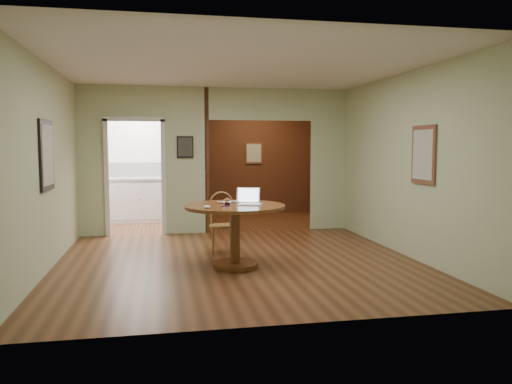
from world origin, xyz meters
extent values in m
plane|color=#472614|center=(0.00, 0.00, 0.00)|extent=(5.00, 5.00, 0.00)
plane|color=silver|center=(0.00, 0.00, 2.70)|extent=(5.00, 5.00, 0.00)
plane|color=#B8C296|center=(0.00, -2.50, 1.35)|extent=(5.00, 0.00, 5.00)
plane|color=#B8C296|center=(-2.50, 0.00, 1.35)|extent=(0.00, 5.00, 5.00)
plane|color=#B8C296|center=(2.50, 0.00, 1.35)|extent=(0.00, 5.00, 5.00)
cube|color=#B8C296|center=(-2.25, 2.50, 1.35)|extent=(0.50, 2.70, 0.04)
cube|color=#B8C296|center=(-0.60, 2.50, 1.35)|extent=(0.80, 2.70, 0.04)
cube|color=#B8C296|center=(2.15, 2.50, 1.35)|extent=(0.70, 2.70, 0.04)
plane|color=white|center=(-1.35, 4.50, 1.35)|extent=(2.70, 0.00, 2.70)
plane|color=#442613|center=(1.15, 5.00, 1.35)|extent=(2.70, 0.00, 2.70)
cube|color=#442613|center=(-0.20, 3.75, 1.35)|extent=(0.08, 2.50, 2.70)
cube|color=black|center=(-2.48, 0.00, 1.50)|extent=(0.03, 0.70, 0.90)
cube|color=brown|center=(2.48, -0.50, 1.50)|extent=(0.03, 0.60, 0.80)
cube|color=black|center=(-0.60, 2.48, 1.60)|extent=(0.30, 0.03, 0.40)
cube|color=beige|center=(1.15, 4.98, 1.45)|extent=(0.40, 0.03, 0.50)
cube|color=white|center=(-1.35, 4.49, 1.10)|extent=(2.00, 0.02, 0.32)
cylinder|color=brown|center=(-0.09, -0.24, 0.03)|extent=(0.62, 0.62, 0.06)
cylinder|color=brown|center=(-0.09, -0.24, 0.41)|extent=(0.13, 0.13, 0.73)
cylinder|color=brown|center=(-0.09, -0.24, 0.81)|extent=(1.34, 1.34, 0.04)
cylinder|color=#A77E3B|center=(-0.16, 0.63, 0.42)|extent=(0.42, 0.42, 0.03)
cylinder|color=#A77E3B|center=(-0.31, 0.50, 0.21)|extent=(0.03, 0.03, 0.42)
cylinder|color=#A77E3B|center=(-0.03, 0.48, 0.21)|extent=(0.03, 0.03, 0.42)
cylinder|color=#A77E3B|center=(-0.29, 0.78, 0.21)|extent=(0.03, 0.03, 0.42)
cylinder|color=#A77E3B|center=(-0.01, 0.76, 0.21)|extent=(0.03, 0.03, 0.42)
cylinder|color=#A77E3B|center=(-0.30, 0.78, 0.60)|extent=(0.02, 0.02, 0.34)
cylinder|color=#A77E3B|center=(0.01, 0.76, 0.60)|extent=(0.02, 0.02, 0.34)
torus|color=#A77E3B|center=(-0.14, 0.78, 0.75)|extent=(0.36, 0.05, 0.36)
cube|color=white|center=(0.11, -0.27, 0.84)|extent=(0.37, 0.32, 0.02)
cube|color=silver|center=(0.11, -0.30, 0.85)|extent=(0.29, 0.20, 0.00)
cube|color=white|center=(0.11, -0.14, 0.96)|extent=(0.32, 0.17, 0.21)
cube|color=#93A2BC|center=(0.11, -0.15, 0.96)|extent=(0.27, 0.14, 0.17)
imported|color=silver|center=(-0.11, -0.04, 0.85)|extent=(0.37, 0.28, 0.03)
ellipsoid|color=white|center=(-0.49, -0.56, 0.86)|extent=(0.11, 0.07, 0.04)
cylinder|color=#0C1656|center=(-0.22, -0.37, 0.84)|extent=(0.14, 0.04, 0.01)
cube|color=white|center=(-1.35, 4.20, 0.45)|extent=(2.00, 0.55, 0.90)
cube|color=beige|center=(-1.35, 4.20, 0.92)|extent=(2.06, 0.60, 0.04)
sphere|color=#B20C0C|center=(-1.50, 3.91, 0.50)|extent=(0.03, 0.03, 0.03)
sphere|color=#B20C0C|center=(-0.50, 3.91, 0.50)|extent=(0.03, 0.03, 0.03)
ellipsoid|color=beige|center=(-0.75, 4.20, 1.07)|extent=(0.33, 0.31, 0.26)
camera|label=1|loc=(-1.06, -6.76, 1.61)|focal=35.00mm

